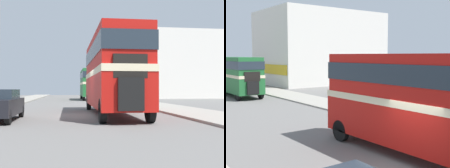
{
  "view_description": "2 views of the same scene",
  "coord_description": "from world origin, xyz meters",
  "views": [
    {
      "loc": [
        -0.7,
        -17.41,
        1.46
      ],
      "look_at": [
        1.78,
        0.27,
        1.75
      ],
      "focal_mm": 50.0,
      "sensor_mm": 36.0,
      "label": 1
    },
    {
      "loc": [
        -8.38,
        -7.49,
        4.26
      ],
      "look_at": [
        1.78,
        6.36,
        2.67
      ],
      "focal_mm": 50.0,
      "sensor_mm": 36.0,
      "label": 2
    }
  ],
  "objects": [
    {
      "name": "double_decker_bus",
      "position": [
        1.78,
        0.24,
        2.57
      ],
      "size": [
        2.38,
        10.99,
        4.32
      ],
      "color": "#B2140F",
      "rests_on": "ground_plane"
    },
    {
      "name": "sidewalk_right",
      "position": [
        6.75,
        0.0,
        0.06
      ],
      "size": [
        3.5,
        120.0,
        0.12
      ],
      "color": "gray",
      "rests_on": "ground_plane"
    },
    {
      "name": "pedestrian_walking",
      "position": [
        6.61,
        8.81,
        1.04
      ],
      "size": [
        0.33,
        0.33,
        1.63
      ],
      "color": "#282833",
      "rests_on": "sidewalk_right"
    },
    {
      "name": "ground_plane",
      "position": [
        0.0,
        0.0,
        0.0
      ],
      "size": [
        120.0,
        120.0,
        0.0
      ],
      "primitive_type": "plane",
      "color": "slate"
    },
    {
      "name": "shop_building_block",
      "position": [
        18.24,
        33.47,
        5.36
      ],
      "size": [
        17.47,
        12.0,
        10.72
      ],
      "color": "silver",
      "rests_on": "ground_plane"
    },
    {
      "name": "bus_distant",
      "position": [
        2.32,
        25.16,
        2.42
      ],
      "size": [
        2.55,
        9.4,
        4.05
      ],
      "color": "#1E602D",
      "rests_on": "ground_plane"
    }
  ]
}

